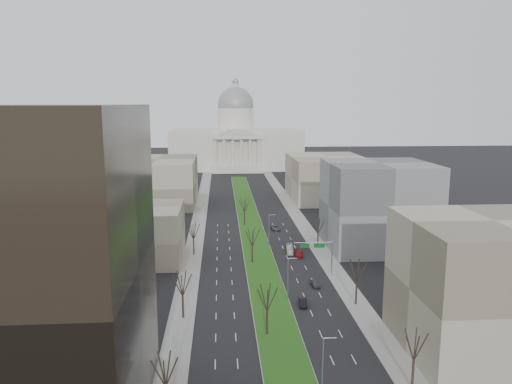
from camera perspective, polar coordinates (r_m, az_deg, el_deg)
name	(u,v)px	position (r m, az deg, el deg)	size (l,w,h in m)	color
ground	(251,225)	(166.75, -0.62, -3.81)	(600.00, 600.00, 0.00)	black
median	(251,226)	(165.75, -0.60, -3.86)	(8.00, 222.03, 0.20)	#999993
sidewalk_left	(194,247)	(142.52, -7.09, -6.29)	(5.00, 330.00, 0.15)	gray
sidewalk_right	(317,245)	(144.91, 6.95, -6.01)	(5.00, 330.00, 0.15)	gray
capitol	(236,142)	(312.20, -2.31, 5.74)	(80.00, 46.00, 55.00)	beige
building_beige_left	(131,234)	(132.87, -14.08, -4.64)	(26.00, 22.00, 14.00)	gray
building_tan_right	(488,287)	(89.95, 24.96, -9.78)	(26.00, 24.00, 22.00)	gray
building_grey_right	(378,205)	(143.34, 13.77, -1.50)	(28.00, 26.00, 24.00)	slate
building_far_left	(158,181)	(205.49, -11.11, 1.21)	(30.00, 40.00, 18.00)	gray
building_far_right	(326,178)	(213.63, 8.04, 1.64)	(30.00, 40.00, 18.00)	gray
tree_left_near	(165,369)	(68.76, -10.35, -19.28)	(5.10, 5.10, 9.18)	black
tree_left_mid	(182,283)	(95.78, -8.42, -10.25)	(5.40, 5.40, 9.72)	black
tree_left_far	(193,230)	(133.97, -7.17, -4.36)	(5.28, 5.28, 9.50)	black
tree_right_near	(415,344)	(76.74, 17.67, -16.26)	(5.16, 5.16, 9.29)	black
tree_right_mid	(357,271)	(102.81, 11.48, -8.82)	(5.52, 5.52, 9.94)	black
tree_right_far	(318,226)	(140.34, 7.12, -3.82)	(5.04, 5.04, 9.07)	black
tree_median_a	(267,297)	(88.38, 1.28, -11.92)	(5.40, 5.40, 9.72)	black
tree_median_b	(252,237)	(126.23, -0.43, -5.11)	(5.40, 5.40, 9.72)	black
tree_median_c	(245,205)	(165.10, -1.32, -1.47)	(5.40, 5.40, 9.72)	black
streetlamp_median_a	(323,368)	(72.27, 7.67, -19.27)	(1.90, 0.20, 9.16)	gray
streetlamp_median_b	(288,278)	(103.71, 3.70, -9.83)	(1.90, 0.20, 9.16)	gray
streetlamp_median_c	(269,230)	(141.70, 1.51, -4.33)	(1.90, 0.20, 9.16)	gray
mast_arm_signs	(321,250)	(118.96, 7.40, -6.60)	(9.12, 0.24, 8.09)	gray
car_grey_near	(315,283)	(113.35, 6.77, -10.34)	(1.61, 3.99, 1.36)	#424349
car_black	(303,302)	(103.07, 5.37, -12.43)	(1.51, 4.32, 1.42)	black
car_red	(299,254)	(133.99, 4.95, -7.02)	(2.11, 5.20, 1.51)	maroon
car_grey_far	(275,228)	(160.54, 2.22, -4.11)	(2.34, 5.08, 1.41)	#4B4E52
box_van	(290,249)	(136.90, 3.87, -6.54)	(1.63, 6.97, 1.94)	white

